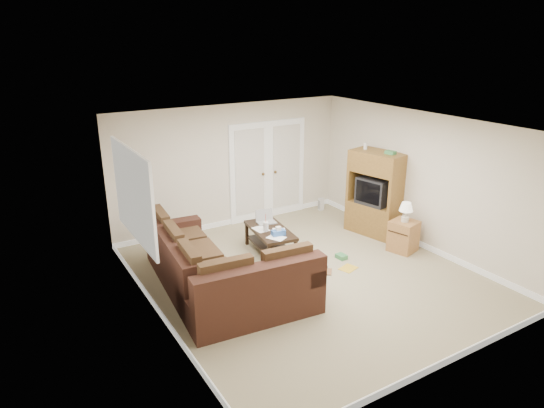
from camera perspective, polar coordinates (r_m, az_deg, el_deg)
floor at (r=8.12m, az=4.23°, el=-8.42°), size 5.50×5.50×0.00m
ceiling at (r=7.30m, az=4.72°, el=9.22°), size 5.00×5.50×0.02m
wall_left at (r=6.58m, az=-13.64°, el=-3.82°), size 0.02×5.50×2.50m
wall_right at (r=9.24m, az=17.22°, el=2.60°), size 0.02×5.50×2.50m
wall_back at (r=9.88m, az=-4.83°, el=4.48°), size 5.00×0.02×2.50m
wall_front at (r=5.80m, az=20.54°, el=-7.84°), size 5.00×0.02×2.50m
baseboards at (r=8.10m, az=4.24°, el=-8.10°), size 5.00×5.50×0.10m
french_doors at (r=10.30m, az=-0.46°, el=3.92°), size 1.80×0.05×2.13m
window_left at (r=7.39m, az=-15.97°, el=1.05°), size 0.05×1.92×1.42m
sectional_sofa at (r=7.43m, az=-6.60°, el=-8.24°), size 2.03×3.08×0.90m
coffee_table at (r=8.78m, az=-0.25°, el=-4.23°), size 0.74×1.24×0.80m
tv_armoire at (r=9.71m, az=12.08°, el=1.30°), size 0.78×1.14×1.78m
side_cabinet at (r=9.18m, az=15.22°, el=-3.37°), size 0.55×0.55×0.94m
space_heater at (r=11.02m, az=5.79°, el=-0.02°), size 0.11×0.10×0.28m
floor_magazine at (r=8.43m, az=8.96°, el=-7.48°), size 0.36×0.31×0.01m
floor_greenbox at (r=8.76m, az=8.16°, el=-6.13°), size 0.15×0.20×0.08m
floor_book at (r=8.26m, az=5.82°, el=-7.88°), size 0.29×0.29×0.02m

